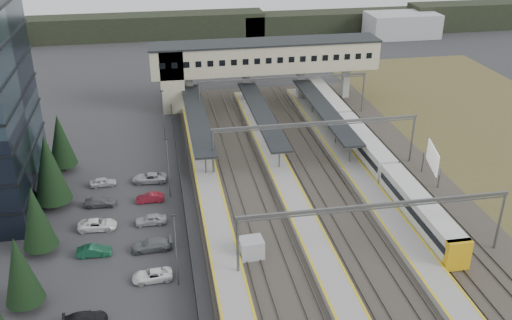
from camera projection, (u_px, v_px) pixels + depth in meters
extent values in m
plane|color=#2B2B2D|center=(245.00, 233.00, 64.66)|extent=(220.00, 220.00, 0.00)
cylinder|color=black|center=(27.00, 303.00, 52.91)|extent=(0.44, 0.44, 1.20)
cone|color=black|center=(20.00, 270.00, 51.26)|extent=(3.54, 3.54, 6.80)
cylinder|color=black|center=(42.00, 248.00, 60.89)|extent=(0.44, 0.44, 1.20)
cone|color=black|center=(36.00, 217.00, 59.19)|extent=(3.64, 3.64, 7.00)
cylinder|color=black|center=(55.00, 202.00, 69.75)|extent=(0.44, 0.44, 1.20)
cone|color=black|center=(49.00, 168.00, 67.73)|extent=(4.42, 4.42, 8.50)
cylinder|color=black|center=(65.00, 166.00, 78.61)|extent=(0.44, 0.44, 1.20)
cone|color=black|center=(60.00, 140.00, 76.87)|extent=(3.74, 3.74, 7.20)
imported|color=black|center=(85.00, 319.00, 51.06)|extent=(4.00, 1.90, 1.13)
imported|color=#154B32|center=(94.00, 251.00, 60.44)|extent=(3.66, 1.41, 1.19)
imported|color=white|center=(97.00, 225.00, 65.13)|extent=(4.49, 2.29, 1.21)
imported|color=#57585F|center=(101.00, 202.00, 69.84)|extent=(4.10, 1.91, 1.16)
imported|color=silver|center=(103.00, 182.00, 74.53)|extent=(3.48, 1.59, 1.16)
imported|color=white|center=(152.00, 275.00, 56.72)|extent=(4.09, 2.04, 1.11)
imported|color=slate|center=(151.00, 245.00, 61.38)|extent=(4.45, 1.89, 1.28)
imported|color=#A6A5AB|center=(151.00, 219.00, 66.08)|extent=(3.68, 1.49, 1.25)
imported|color=maroon|center=(150.00, 198.00, 70.80)|extent=(3.46, 1.22, 1.14)
imported|color=#ABAAAF|center=(150.00, 178.00, 75.47)|extent=(4.71, 2.51, 1.26)
cylinder|color=slate|center=(176.00, 251.00, 54.55)|extent=(0.16, 0.16, 8.00)
cube|color=black|center=(173.00, 215.00, 52.82)|extent=(0.50, 0.25, 0.15)
cylinder|color=slate|center=(168.00, 168.00, 70.51)|extent=(0.16, 0.16, 8.00)
cube|color=black|center=(166.00, 139.00, 68.77)|extent=(0.50, 0.25, 0.15)
cylinder|color=slate|center=(163.00, 116.00, 86.46)|extent=(0.16, 0.16, 8.00)
cube|color=black|center=(161.00, 91.00, 84.72)|extent=(0.50, 0.25, 0.15)
cube|color=#26282B|center=(184.00, 208.00, 67.62)|extent=(0.08, 90.00, 2.00)
cube|color=#A4A6AA|center=(251.00, 249.00, 59.88)|extent=(2.62, 2.24, 2.27)
cube|color=#342F28|center=(334.00, 201.00, 70.97)|extent=(34.00, 90.00, 0.20)
cube|color=#59544C|center=(233.00, 209.00, 68.86)|extent=(0.08, 90.00, 0.14)
cube|color=#59544C|center=(244.00, 208.00, 69.09)|extent=(0.08, 90.00, 0.14)
cube|color=#59544C|center=(265.00, 206.00, 69.50)|extent=(0.08, 90.00, 0.14)
cube|color=#59544C|center=(277.00, 205.00, 69.73)|extent=(0.08, 90.00, 0.14)
cube|color=#59544C|center=(313.00, 202.00, 70.45)|extent=(0.08, 90.00, 0.14)
cube|color=#59544C|center=(324.00, 201.00, 70.68)|extent=(0.08, 90.00, 0.14)
cube|color=#59544C|center=(344.00, 199.00, 71.09)|extent=(0.08, 90.00, 0.14)
cube|color=#59544C|center=(355.00, 198.00, 71.32)|extent=(0.08, 90.00, 0.14)
cube|color=#59544C|center=(389.00, 195.00, 72.05)|extent=(0.08, 90.00, 0.14)
cube|color=#59544C|center=(400.00, 194.00, 72.28)|extent=(0.08, 90.00, 0.14)
cube|color=#59544C|center=(419.00, 192.00, 72.69)|extent=(0.08, 90.00, 0.14)
cube|color=#59544C|center=(429.00, 191.00, 72.92)|extent=(0.08, 90.00, 0.14)
cube|color=#999993|center=(214.00, 210.00, 68.42)|extent=(3.20, 82.00, 0.90)
cube|color=gold|center=(202.00, 207.00, 67.99)|extent=(0.25, 82.00, 0.02)
cube|color=gold|center=(226.00, 205.00, 68.45)|extent=(0.25, 82.00, 0.02)
cube|color=#999993|center=(295.00, 202.00, 70.02)|extent=(3.20, 82.00, 0.90)
cube|color=gold|center=(283.00, 200.00, 69.58)|extent=(0.25, 82.00, 0.02)
cube|color=gold|center=(306.00, 198.00, 70.05)|extent=(0.25, 82.00, 0.02)
cube|color=#999993|center=(372.00, 195.00, 71.61)|extent=(3.20, 82.00, 0.90)
cube|color=gold|center=(361.00, 193.00, 71.18)|extent=(0.25, 82.00, 0.02)
cube|color=gold|center=(383.00, 191.00, 71.65)|extent=(0.25, 82.00, 0.02)
cube|color=black|center=(197.00, 116.00, 86.37)|extent=(3.00, 30.00, 0.25)
cube|color=slate|center=(197.00, 117.00, 86.44)|extent=(3.10, 30.00, 0.12)
cylinder|color=slate|center=(206.00, 163.00, 75.55)|extent=(0.20, 0.20, 3.10)
cylinder|color=slate|center=(201.00, 143.00, 81.31)|extent=(0.20, 0.20, 3.10)
cylinder|color=slate|center=(197.00, 126.00, 87.07)|extent=(0.20, 0.20, 3.10)
cylinder|color=slate|center=(194.00, 111.00, 92.83)|extent=(0.20, 0.20, 3.10)
cylinder|color=slate|center=(191.00, 98.00, 98.59)|extent=(0.20, 0.20, 3.10)
cube|color=black|center=(262.00, 112.00, 87.97)|extent=(3.00, 30.00, 0.25)
cube|color=slate|center=(262.00, 113.00, 88.03)|extent=(3.10, 30.00, 0.12)
cylinder|color=slate|center=(279.00, 157.00, 77.14)|extent=(0.20, 0.20, 3.10)
cylinder|color=slate|center=(270.00, 138.00, 82.90)|extent=(0.20, 0.20, 3.10)
cylinder|color=slate|center=(262.00, 122.00, 88.66)|extent=(0.20, 0.20, 3.10)
cylinder|color=slate|center=(254.00, 107.00, 94.43)|extent=(0.20, 0.20, 3.10)
cylinder|color=slate|center=(248.00, 94.00, 100.19)|extent=(0.20, 0.20, 3.10)
cube|color=black|center=(324.00, 108.00, 89.57)|extent=(3.00, 30.00, 0.25)
cube|color=slate|center=(324.00, 109.00, 89.63)|extent=(3.10, 30.00, 0.12)
cylinder|color=slate|center=(350.00, 151.00, 78.74)|extent=(0.20, 0.20, 3.10)
cylinder|color=slate|center=(336.00, 133.00, 84.50)|extent=(0.20, 0.20, 3.10)
cylinder|color=slate|center=(323.00, 117.00, 90.26)|extent=(0.20, 0.20, 3.10)
cylinder|color=slate|center=(313.00, 104.00, 96.02)|extent=(0.20, 0.20, 3.10)
cylinder|color=slate|center=(303.00, 91.00, 101.78)|extent=(0.20, 0.20, 3.10)
cube|color=tan|center=(265.00, 57.00, 99.86)|extent=(40.00, 6.00, 5.00)
cube|color=black|center=(265.00, 42.00, 98.76)|extent=(40.40, 6.40, 0.30)
cube|color=tan|center=(172.00, 78.00, 98.53)|extent=(4.00, 6.00, 11.00)
cube|color=black|center=(162.00, 66.00, 94.27)|extent=(1.00, 0.06, 1.00)
cube|color=black|center=(174.00, 65.00, 94.59)|extent=(1.00, 0.06, 1.00)
cube|color=black|center=(186.00, 65.00, 94.91)|extent=(1.00, 0.06, 1.00)
cube|color=black|center=(198.00, 64.00, 95.23)|extent=(1.00, 0.06, 1.00)
cube|color=black|center=(210.00, 64.00, 95.55)|extent=(1.00, 0.06, 1.00)
cube|color=black|center=(222.00, 63.00, 95.87)|extent=(1.00, 0.06, 1.00)
cube|color=black|center=(234.00, 62.00, 96.19)|extent=(1.00, 0.06, 1.00)
cube|color=black|center=(246.00, 62.00, 96.51)|extent=(1.00, 0.06, 1.00)
cube|color=black|center=(257.00, 61.00, 96.83)|extent=(1.00, 0.06, 1.00)
cube|color=black|center=(269.00, 61.00, 97.14)|extent=(1.00, 0.06, 1.00)
cube|color=black|center=(280.00, 60.00, 97.46)|extent=(1.00, 0.06, 1.00)
cube|color=black|center=(292.00, 60.00, 97.78)|extent=(1.00, 0.06, 1.00)
cube|color=black|center=(303.00, 59.00, 98.10)|extent=(1.00, 0.06, 1.00)
cube|color=black|center=(314.00, 58.00, 98.42)|extent=(1.00, 0.06, 1.00)
cube|color=black|center=(325.00, 58.00, 98.74)|extent=(1.00, 0.06, 1.00)
cube|color=black|center=(336.00, 57.00, 99.06)|extent=(1.00, 0.06, 1.00)
cube|color=black|center=(347.00, 57.00, 99.38)|extent=(1.00, 0.06, 1.00)
cube|color=black|center=(358.00, 56.00, 99.70)|extent=(1.00, 0.06, 1.00)
cube|color=black|center=(369.00, 56.00, 100.02)|extent=(1.00, 0.06, 1.00)
cube|color=#999993|center=(181.00, 91.00, 99.86)|extent=(1.20, 1.60, 6.00)
cube|color=#999993|center=(190.00, 91.00, 100.10)|extent=(1.20, 1.60, 6.00)
cube|color=#999993|center=(246.00, 88.00, 101.70)|extent=(1.20, 1.60, 6.00)
cube|color=#999993|center=(300.00, 85.00, 103.30)|extent=(1.20, 1.60, 6.00)
cube|color=#999993|center=(345.00, 82.00, 104.65)|extent=(1.20, 1.60, 6.00)
cylinder|color=slate|center=(238.00, 249.00, 55.73)|extent=(0.28, 0.28, 7.00)
cylinder|color=slate|center=(500.00, 222.00, 60.21)|extent=(0.28, 0.28, 7.00)
cube|color=slate|center=(377.00, 205.00, 56.45)|extent=(28.40, 0.25, 0.35)
cube|color=slate|center=(377.00, 209.00, 56.62)|extent=(28.40, 0.12, 0.12)
cylinder|color=slate|center=(213.00, 155.00, 75.23)|extent=(0.28, 0.28, 7.00)
cylinder|color=slate|center=(412.00, 140.00, 79.70)|extent=(0.28, 0.28, 7.00)
cube|color=slate|center=(317.00, 123.00, 75.94)|extent=(28.40, 0.25, 0.35)
cube|color=slate|center=(316.00, 126.00, 76.12)|extent=(28.40, 0.12, 0.12)
cylinder|color=slate|center=(199.00, 103.00, 92.95)|extent=(0.28, 0.28, 7.00)
cylinder|color=slate|center=(363.00, 93.00, 97.43)|extent=(0.28, 0.28, 7.00)
cube|color=slate|center=(284.00, 78.00, 93.67)|extent=(28.40, 0.25, 0.35)
cube|color=slate|center=(284.00, 80.00, 93.84)|extent=(28.40, 0.12, 0.12)
cube|color=silver|center=(420.00, 211.00, 65.32)|extent=(2.59, 17.90, 3.33)
cube|color=black|center=(420.00, 208.00, 65.16)|extent=(2.64, 17.30, 0.83)
cube|color=slate|center=(418.00, 221.00, 65.94)|extent=(2.22, 16.50, 0.46)
cube|color=silver|center=(364.00, 145.00, 81.71)|extent=(2.59, 17.90, 3.33)
cube|color=black|center=(364.00, 143.00, 81.55)|extent=(2.64, 17.30, 0.83)
cube|color=slate|center=(363.00, 154.00, 82.33)|extent=(2.22, 16.50, 0.46)
cube|color=silver|center=(327.00, 102.00, 98.10)|extent=(2.59, 17.90, 3.33)
cube|color=black|center=(327.00, 100.00, 97.94)|extent=(2.64, 17.30, 0.83)
cube|color=slate|center=(326.00, 110.00, 98.72)|extent=(2.22, 16.50, 0.46)
cube|color=gold|center=(457.00, 255.00, 57.48)|extent=(2.61, 0.90, 3.33)
cylinder|color=slate|center=(439.00, 179.00, 73.32)|extent=(0.20, 0.20, 3.08)
cylinder|color=slate|center=(423.00, 163.00, 77.56)|extent=(0.20, 0.20, 3.08)
cube|color=white|center=(433.00, 157.00, 74.62)|extent=(1.47, 5.66, 2.89)
cube|color=black|center=(147.00, 26.00, 145.95)|extent=(60.00, 8.00, 6.00)
cube|color=black|center=(334.00, 21.00, 154.16)|extent=(50.00, 8.00, 5.00)
cube|color=black|center=(481.00, 15.00, 155.68)|extent=(40.00, 8.00, 7.00)
cube|color=#A4A6AA|center=(402.00, 25.00, 147.48)|extent=(18.00, 10.00, 6.00)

